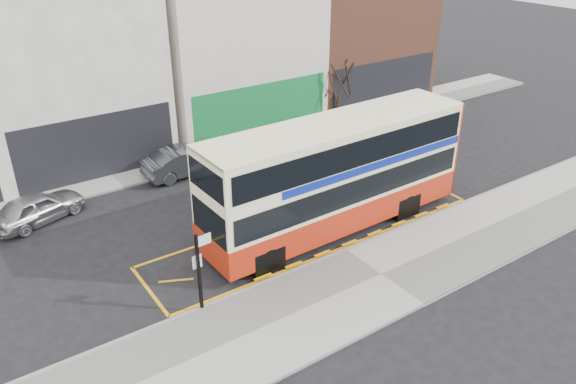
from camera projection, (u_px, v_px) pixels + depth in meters
ground at (339, 248)px, 21.35m from camera, size 120.00×120.00×0.00m
pavement at (381, 276)px, 19.63m from camera, size 40.00×4.00×0.15m
kerb at (346, 251)px, 21.04m from camera, size 40.00×0.15×0.15m
far_pavement at (207, 153)px, 29.39m from camera, size 50.00×3.00×0.15m
road_markings at (314, 230)px, 22.52m from camera, size 14.00×3.40×0.01m
terrace_left at (60, 52)px, 27.16m from camera, size 8.00×8.01×11.80m
terrace_green_shop at (224, 35)px, 31.81m from camera, size 9.00×8.01×11.30m
terrace_right at (346, 27)px, 36.58m from camera, size 9.00×8.01×10.30m
double_decker_bus at (337, 173)px, 21.75m from camera, size 11.29×2.81×4.49m
bus_stop_post at (200, 264)px, 17.25m from camera, size 0.68×0.13×2.72m
car_silver at (38, 207)px, 22.89m from camera, size 4.05×2.61×1.28m
car_grey at (187, 160)px, 26.97m from camera, size 4.32×1.69×1.40m
car_white at (324, 133)px, 30.48m from camera, size 4.33×2.04×1.22m
street_tree_right at (339, 70)px, 32.09m from camera, size 2.20×2.20×4.76m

